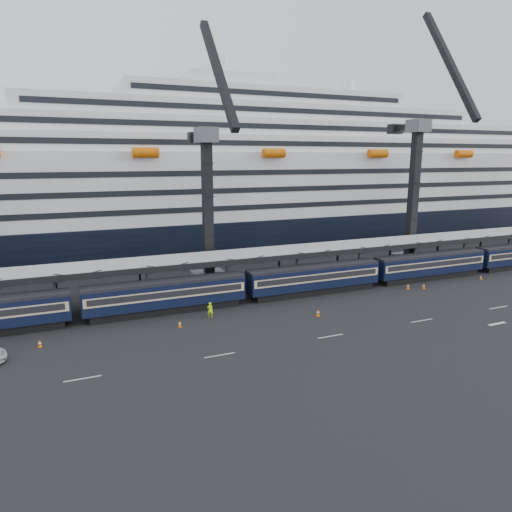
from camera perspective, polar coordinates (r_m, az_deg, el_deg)
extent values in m
plane|color=black|center=(59.38, 18.85, -6.16)|extent=(260.00, 260.00, 0.00)
cube|color=beige|center=(41.91, -20.86, -14.13)|extent=(3.00, 0.15, 0.02)
cube|color=beige|center=(43.61, -4.56, -12.25)|extent=(3.00, 0.15, 0.02)
cube|color=beige|center=(48.33, 9.29, -9.87)|extent=(3.00, 0.15, 0.02)
cube|color=beige|center=(55.30, 20.02, -7.59)|extent=(3.00, 0.15, 0.02)
cube|color=beige|center=(63.78, 28.04, -5.70)|extent=(3.00, 0.15, 0.02)
cube|color=beige|center=(57.67, 27.91, -7.49)|extent=(2.50, 0.40, 0.02)
cube|color=black|center=(55.65, -11.07, -6.46)|extent=(17.48, 2.40, 0.90)
cube|color=black|center=(55.11, -11.15, -4.68)|extent=(19.00, 2.80, 2.70)
cube|color=beige|center=(55.03, -11.16, -4.38)|extent=(18.62, 2.92, 1.05)
cube|color=black|center=(55.01, -11.16, -4.33)|extent=(17.86, 2.98, 0.70)
cube|color=black|center=(54.70, -11.21, -3.18)|extent=(19.00, 2.50, 0.35)
cube|color=black|center=(62.46, 7.23, -4.25)|extent=(17.48, 2.40, 0.90)
cube|color=black|center=(61.97, 7.28, -2.66)|extent=(19.00, 2.80, 2.70)
cube|color=beige|center=(61.90, 7.28, -2.39)|extent=(18.62, 2.92, 1.05)
cube|color=black|center=(61.89, 7.28, -2.34)|extent=(17.86, 2.98, 0.70)
cube|color=black|center=(61.61, 7.31, -1.31)|extent=(19.00, 2.50, 0.35)
cube|color=black|center=(74.19, 20.78, -2.32)|extent=(17.48, 2.40, 0.90)
cube|color=black|center=(73.78, 20.89, -0.97)|extent=(19.00, 2.80, 2.70)
cube|color=beige|center=(73.72, 20.90, -0.74)|extent=(18.62, 2.92, 1.05)
cube|color=black|center=(73.71, 20.91, -0.70)|extent=(17.86, 2.98, 0.70)
cube|color=black|center=(73.48, 20.98, 0.17)|extent=(19.00, 2.50, 0.35)
cube|color=#9EA0A6|center=(68.75, 11.49, 1.36)|extent=(130.00, 6.00, 0.25)
cube|color=black|center=(66.40, 12.92, 0.65)|extent=(130.00, 0.25, 0.70)
cube|color=black|center=(71.27, 10.13, 1.55)|extent=(130.00, 0.25, 0.70)
cube|color=black|center=(55.24, -23.75, -4.99)|extent=(0.25, 0.25, 5.40)
cube|color=black|center=(60.63, -23.69, -3.51)|extent=(0.25, 0.25, 5.40)
cube|color=black|center=(55.79, -13.43, -4.10)|extent=(0.25, 0.25, 5.40)
cube|color=black|center=(61.14, -14.30, -2.71)|extent=(0.25, 0.25, 5.40)
cube|color=black|center=(58.09, -3.66, -3.13)|extent=(0.25, 0.25, 5.40)
cube|color=black|center=(63.24, -5.31, -1.89)|extent=(0.25, 0.25, 5.40)
cube|color=black|center=(61.94, 5.13, -2.19)|extent=(0.25, 0.25, 5.40)
cube|color=black|center=(66.79, 2.90, -1.09)|extent=(0.25, 0.25, 5.40)
cube|color=black|center=(67.07, 12.72, -1.32)|extent=(0.25, 0.25, 5.40)
cube|color=black|center=(71.58, 10.15, -0.37)|extent=(0.25, 0.25, 5.40)
cube|color=black|center=(73.21, 19.13, -0.58)|extent=(0.25, 0.25, 5.40)
cube|color=black|center=(77.36, 16.40, 0.26)|extent=(0.25, 0.25, 5.40)
cube|color=black|center=(80.13, 24.50, 0.05)|extent=(0.25, 0.25, 5.40)
cube|color=black|center=(83.94, 21.73, 0.80)|extent=(0.25, 0.25, 5.40)
cube|color=black|center=(87.65, 28.97, 0.58)|extent=(0.25, 0.25, 5.40)
cube|color=black|center=(91.15, 26.25, 1.25)|extent=(0.25, 0.25, 5.40)
cube|color=black|center=(96.83, 0.82, 3.57)|extent=(200.00, 28.00, 7.00)
cube|color=silver|center=(95.86, 0.84, 9.19)|extent=(190.00, 26.88, 12.00)
cube|color=silver|center=(95.76, 0.85, 13.67)|extent=(160.00, 24.64, 3.00)
cube|color=black|center=(84.56, 4.29, 13.84)|extent=(153.60, 0.12, 0.90)
cube|color=silver|center=(95.89, 0.86, 15.47)|extent=(124.00, 21.84, 3.00)
cube|color=black|center=(85.95, 3.88, 15.82)|extent=(119.04, 0.12, 0.90)
cube|color=silver|center=(96.10, 0.86, 17.25)|extent=(90.00, 19.04, 3.00)
cube|color=black|center=(87.45, 3.48, 17.73)|extent=(86.40, 0.12, 0.90)
cube|color=silver|center=(96.42, 0.87, 19.03)|extent=(56.00, 16.24, 3.00)
cube|color=black|center=(89.04, 3.09, 19.58)|extent=(53.76, 0.12, 0.90)
cube|color=silver|center=(93.88, -3.92, 20.73)|extent=(16.00, 12.00, 2.50)
cylinder|color=silver|center=(106.29, 11.44, 19.79)|extent=(2.80, 2.80, 3.00)
cylinder|color=#E26207|center=(74.78, -13.64, 12.45)|extent=(4.00, 1.60, 1.60)
cylinder|color=#E26207|center=(81.29, 2.23, 12.73)|extent=(4.00, 1.60, 1.60)
cylinder|color=#E26207|center=(92.69, 14.97, 12.27)|extent=(4.00, 1.60, 1.60)
cylinder|color=#E26207|center=(107.44, 24.53, 11.54)|extent=(4.00, 1.60, 1.60)
cube|color=#505258|center=(65.71, -5.86, -2.89)|extent=(4.50, 4.50, 2.00)
cube|color=black|center=(63.85, -6.05, 5.81)|extent=(1.30, 1.30, 18.00)
cube|color=#505258|center=(63.53, -6.26, 14.80)|extent=(2.60, 3.20, 2.00)
cube|color=black|center=(58.77, -4.70, 21.82)|extent=(0.90, 12.26, 14.37)
cube|color=black|center=(65.95, -6.90, 14.69)|extent=(0.90, 5.04, 0.90)
cube|color=black|center=(68.36, -7.49, 14.42)|extent=(2.20, 1.60, 1.60)
cube|color=#505258|center=(81.78, 18.53, -0.47)|extent=(4.50, 4.50, 2.00)
cube|color=black|center=(80.21, 19.07, 7.22)|extent=(1.30, 1.30, 20.00)
cube|color=#505258|center=(80.14, 19.63, 15.07)|extent=(2.60, 3.20, 2.00)
cube|color=black|center=(76.92, 23.14, 21.13)|extent=(0.90, 12.21, 16.90)
cube|color=black|center=(82.25, 18.29, 15.07)|extent=(0.90, 5.60, 0.90)
cube|color=black|center=(84.39, 17.00, 14.93)|extent=(2.20, 1.60, 1.60)
imported|color=#C4FF0D|center=(52.94, -5.77, -6.73)|extent=(0.72, 0.52, 1.83)
cube|color=#E26207|center=(49.87, -25.39, -10.22)|extent=(0.38, 0.38, 0.04)
cone|color=#E26207|center=(49.73, -25.43, -9.81)|extent=(0.32, 0.32, 0.73)
cylinder|color=white|center=(49.73, -25.43, -9.81)|extent=(0.27, 0.27, 0.12)
cube|color=#E26207|center=(50.88, -9.50, -8.71)|extent=(0.38, 0.38, 0.04)
cone|color=#E26207|center=(50.75, -9.51, -8.32)|extent=(0.32, 0.32, 0.71)
cylinder|color=white|center=(50.75, -9.51, -8.32)|extent=(0.27, 0.27, 0.12)
cube|color=#E26207|center=(53.96, 7.74, -7.42)|extent=(0.43, 0.43, 0.05)
cone|color=#E26207|center=(53.82, 7.75, -6.99)|extent=(0.36, 0.36, 0.81)
cylinder|color=white|center=(53.82, 7.75, -6.99)|extent=(0.30, 0.30, 0.14)
cube|color=#E26207|center=(67.50, 18.44, -3.92)|extent=(0.41, 0.41, 0.04)
cone|color=#E26207|center=(67.39, 18.46, -3.59)|extent=(0.35, 0.35, 0.78)
cylinder|color=white|center=(67.39, 18.46, -3.59)|extent=(0.29, 0.29, 0.13)
cube|color=#E26207|center=(68.51, 20.21, -3.82)|extent=(0.40, 0.40, 0.04)
cone|color=#E26207|center=(68.41, 20.23, -3.50)|extent=(0.33, 0.33, 0.75)
cylinder|color=white|center=(68.41, 20.23, -3.50)|extent=(0.28, 0.28, 0.13)
cube|color=#E26207|center=(76.93, 26.27, -2.63)|extent=(0.35, 0.35, 0.04)
cone|color=#E26207|center=(76.85, 26.30, -2.38)|extent=(0.29, 0.29, 0.66)
cylinder|color=white|center=(76.85, 26.30, -2.38)|extent=(0.25, 0.25, 0.11)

